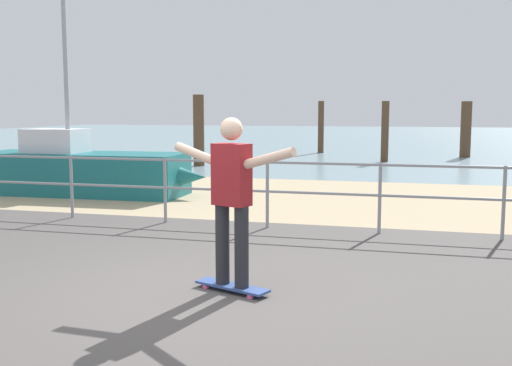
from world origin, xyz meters
TOP-DOWN VIEW (x-y plane):
  - ground_plane at (0.00, -1.00)m, footprint 24.00×10.00m
  - beach_strip at (0.00, 7.00)m, footprint 24.00×6.00m
  - sea_surface at (0.00, 35.00)m, footprint 72.00×50.00m
  - railing_fence at (-1.72, 3.60)m, footprint 13.43×0.05m
  - sailboat at (-4.58, 6.19)m, footprint 4.98×1.54m
  - skateboard at (0.41, 0.33)m, footprint 0.82×0.48m
  - skateboarder at (0.41, 0.33)m, footprint 1.38×0.61m
  - groyne_post_0 at (-4.66, 13.03)m, footprint 0.35×0.35m
  - groyne_post_1 at (-1.84, 19.91)m, footprint 0.24×0.24m
  - groyne_post_2 at (0.98, 16.13)m, footprint 0.26×0.26m
  - groyne_post_3 at (3.80, 18.94)m, footprint 0.39×0.39m

SIDE VIEW (x-z plane):
  - ground_plane at x=0.00m, z-range -0.02..0.02m
  - beach_strip at x=0.00m, z-range -0.02..0.02m
  - sea_surface at x=0.00m, z-range -0.02..0.02m
  - skateboard at x=0.41m, z-range 0.03..0.11m
  - sailboat at x=-4.58m, z-range -2.11..3.15m
  - railing_fence at x=-1.72m, z-range 0.18..1.23m
  - skateboarder at x=0.41m, z-range 0.19..1.84m
  - groyne_post_2 at x=0.98m, z-range 0.00..2.10m
  - groyne_post_3 at x=3.80m, z-range 0.00..2.12m
  - groyne_post_1 at x=-1.84m, z-range 0.00..2.16m
  - groyne_post_0 at x=-4.66m, z-range 0.00..2.28m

